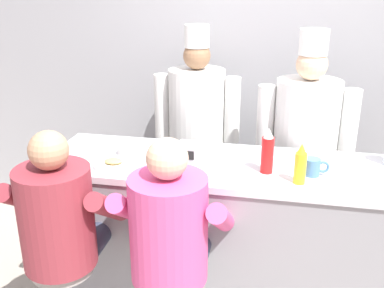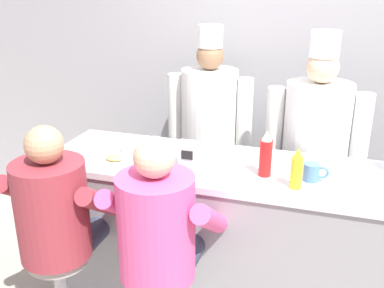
{
  "view_description": "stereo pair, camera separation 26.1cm",
  "coord_description": "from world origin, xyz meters",
  "views": [
    {
      "loc": [
        0.14,
        -2.09,
        2.06
      ],
      "look_at": [
        -0.35,
        0.3,
        1.15
      ],
      "focal_mm": 42.0,
      "sensor_mm": 36.0,
      "label": 1
    },
    {
      "loc": [
        0.39,
        -2.03,
        2.06
      ],
      "look_at": [
        -0.35,
        0.3,
        1.15
      ],
      "focal_mm": 42.0,
      "sensor_mm": 36.0,
      "label": 2
    }
  ],
  "objects": [
    {
      "name": "wall_back",
      "position": [
        0.0,
        1.66,
        1.35
      ],
      "size": [
        10.0,
        0.06,
        2.7
      ],
      "color": "#99999E",
      "rests_on": "ground_plane"
    },
    {
      "name": "diner_counter",
      "position": [
        0.0,
        0.34,
        0.51
      ],
      "size": [
        2.48,
        0.68,
        1.03
      ],
      "color": "gray",
      "rests_on": "ground_plane"
    },
    {
      "name": "ketchup_bottle_red",
      "position": [
        0.09,
        0.26,
        1.15
      ],
      "size": [
        0.07,
        0.07,
        0.26
      ],
      "color": "red",
      "rests_on": "diner_counter"
    },
    {
      "name": "mustard_bottle_yellow",
      "position": [
        0.26,
        0.15,
        1.13
      ],
      "size": [
        0.06,
        0.06,
        0.22
      ],
      "color": "yellow",
      "rests_on": "diner_counter"
    },
    {
      "name": "breakfast_plate",
      "position": [
        -0.79,
        0.17,
        1.04
      ],
      "size": [
        0.23,
        0.23,
        0.05
      ],
      "color": "white",
      "rests_on": "diner_counter"
    },
    {
      "name": "cereal_bowl",
      "position": [
        -0.77,
        0.37,
        1.05
      ],
      "size": [
        0.14,
        0.14,
        0.05
      ],
      "color": "white",
      "rests_on": "diner_counter"
    },
    {
      "name": "coffee_mug_blue",
      "position": [
        0.34,
        0.27,
        1.07
      ],
      "size": [
        0.14,
        0.09,
        0.1
      ],
      "color": "#4C7AB2",
      "rests_on": "diner_counter"
    },
    {
      "name": "napkin_dispenser_chrome",
      "position": [
        -0.36,
        0.27,
        1.1
      ],
      "size": [
        0.11,
        0.07,
        0.15
      ],
      "color": "silver",
      "rests_on": "diner_counter"
    },
    {
      "name": "diner_seated_maroon",
      "position": [
        -0.93,
        -0.24,
        0.87
      ],
      "size": [
        0.57,
        0.57,
        1.38
      ],
      "color": "#B2B5BA",
      "rests_on": "ground_plane"
    },
    {
      "name": "diner_seated_pink",
      "position": [
        -0.35,
        -0.24,
        0.87
      ],
      "size": [
        0.58,
        0.57,
        1.39
      ],
      "color": "#B2B5BA",
      "rests_on": "ground_plane"
    },
    {
      "name": "cook_in_whites_near",
      "position": [
        -0.5,
        1.22,
        0.95
      ],
      "size": [
        0.68,
        0.43,
        1.73
      ],
      "color": "#232328",
      "rests_on": "ground_plane"
    },
    {
      "name": "cook_in_whites_far",
      "position": [
        0.32,
        0.95,
        0.96
      ],
      "size": [
        0.68,
        0.44,
        1.75
      ],
      "color": "#232328",
      "rests_on": "ground_plane"
    }
  ]
}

